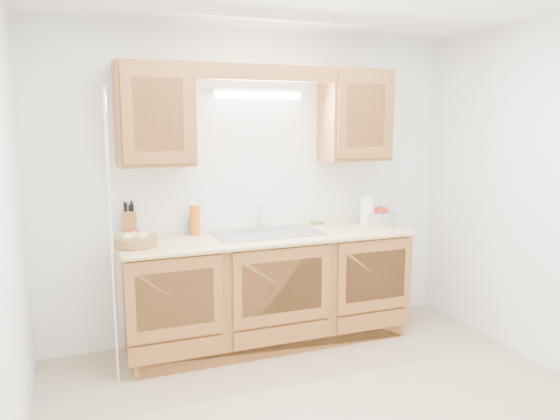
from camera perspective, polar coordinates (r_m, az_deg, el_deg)
name	(u,v)px	position (r m, az deg, el deg)	size (l,w,h in m)	color
room	(339,214)	(3.16, 6.19, -0.45)	(3.52, 3.50, 2.50)	tan
base_cabinets	(268,290)	(4.42, -1.25, -8.35)	(2.20, 0.60, 0.86)	#9B5C2D
countertop	(269,237)	(4.30, -1.20, -2.81)	(2.30, 0.63, 0.04)	#DEBA74
upper_cabinet_left	(154,115)	(4.14, -12.99, 9.67)	(0.55, 0.33, 0.75)	#9B5C2D
upper_cabinet_right	(355,116)	(4.69, 7.82, 9.75)	(0.55, 0.33, 0.75)	#9B5C2D
valance	(268,73)	(4.22, -1.29, 14.17)	(2.20, 0.05, 0.12)	#9B5C2D
fluorescent_fixture	(258,93)	(4.43, -2.31, 12.08)	(0.76, 0.08, 0.08)	white
sink	(268,243)	(4.33, -1.30, -3.43)	(0.84, 0.46, 0.36)	#9E9EA3
wire_shelf_pole	(112,240)	(3.79, -17.18, -3.04)	(0.03, 0.03, 2.00)	silver
outlet_plate	(356,192)	(4.92, 7.98, 1.84)	(0.08, 0.01, 0.12)	white
fruit_basket	(134,239)	(4.04, -14.99, -2.97)	(0.43, 0.43, 0.10)	olive
knife_block	(130,225)	(4.28, -15.43, -1.48)	(0.12, 0.18, 0.29)	#9B5C2D
orange_canister	(195,219)	(4.31, -8.89, -0.92)	(0.09, 0.09, 0.25)	#CB620B
soap_bottle	(193,222)	(4.37, -9.03, -1.26)	(0.08, 0.08, 0.18)	blue
sponge	(317,223)	(4.73, 3.88, -1.37)	(0.11, 0.08, 0.02)	#CC333F
paper_towel	(367,211)	(4.71, 9.10, -0.14)	(0.14, 0.14, 0.29)	silver
apple_bowl	(378,216)	(4.78, 10.22, -0.67)	(0.36, 0.36, 0.15)	silver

